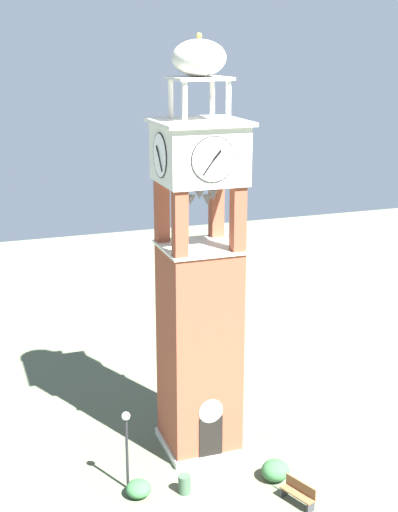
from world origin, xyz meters
TOP-DOWN VIEW (x-y plane):
  - ground at (0.00, 0.00)m, footprint 80.00×80.00m
  - clock_tower at (-0.00, -0.00)m, footprint 3.70×3.70m
  - park_bench at (2.32, -5.56)m, footprint 0.98×1.65m
  - lamp_post at (-3.97, -2.26)m, footprint 0.36×0.36m
  - trash_bin at (-1.82, -3.33)m, footprint 0.52×0.52m
  - shrub_near_entry at (2.15, -3.73)m, footprint 1.19×1.19m
  - shrub_left_of_tower at (-3.69, -2.92)m, footprint 1.06×1.06m

SIDE VIEW (x-z plane):
  - ground at x=0.00m, z-range 0.00..0.00m
  - shrub_left_of_tower at x=-3.69m, z-range 0.00..0.69m
  - trash_bin at x=-1.82m, z-range 0.00..0.80m
  - shrub_near_entry at x=2.15m, z-range 0.00..0.89m
  - park_bench at x=2.32m, z-range 0.01..0.96m
  - lamp_post at x=-3.97m, z-range 0.72..4.30m
  - clock_tower at x=0.00m, z-range -1.65..16.78m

